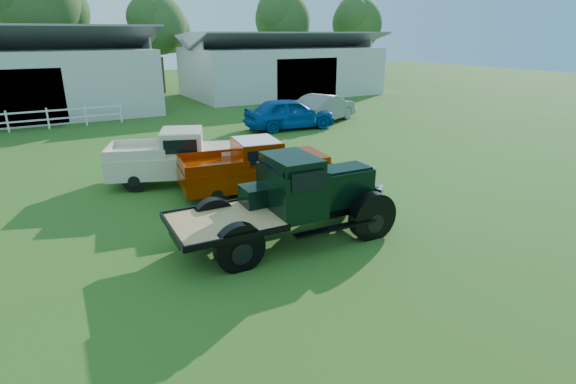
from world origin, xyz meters
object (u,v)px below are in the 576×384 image
red_pickup (254,166)px  misc_car_grey (325,108)px  white_pickup (180,157)px  misc_car_blue (290,113)px  vintage_flatbed (288,199)px

red_pickup → misc_car_grey: (9.39, 9.76, -0.09)m
white_pickup → misc_car_blue: 10.61m
red_pickup → white_pickup: bearing=136.6°
vintage_flatbed → white_pickup: bearing=101.2°
misc_car_blue → misc_car_grey: (2.95, 0.82, -0.03)m
red_pickup → misc_car_grey: size_ratio=1.00×
red_pickup → misc_car_blue: (6.45, 8.93, -0.06)m
misc_car_grey → vintage_flatbed: bearing=116.7°
vintage_flatbed → red_pickup: size_ratio=1.13×
misc_car_blue → misc_car_grey: misc_car_blue is taller
red_pickup → white_pickup: white_pickup is taller
red_pickup → misc_car_blue: red_pickup is taller
vintage_flatbed → red_pickup: bearing=79.5°
white_pickup → vintage_flatbed: bearing=-60.3°
misc_car_blue → misc_car_grey: bearing=-68.7°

